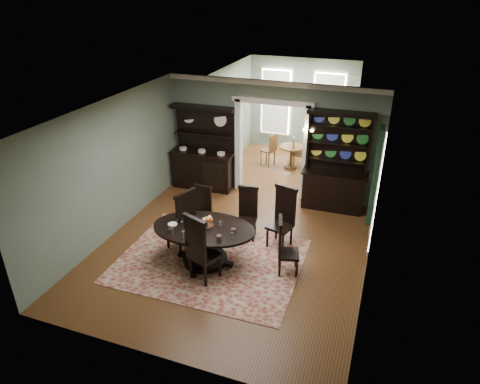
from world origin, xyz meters
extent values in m
cube|color=brown|center=(0.00, 0.00, -0.01)|extent=(5.50, 6.00, 0.01)
cube|color=silver|center=(0.00, 0.00, 3.00)|extent=(5.50, 6.00, 0.01)
cube|color=slate|center=(-2.75, 0.00, 1.50)|extent=(0.01, 6.00, 3.00)
cube|color=slate|center=(2.75, 0.00, 1.50)|extent=(0.01, 6.00, 3.00)
cube|color=slate|center=(0.00, -3.00, 1.50)|extent=(5.50, 0.01, 3.00)
cube|color=slate|center=(-1.83, 3.00, 1.50)|extent=(1.85, 0.01, 3.00)
cube|color=slate|center=(1.83, 3.00, 1.50)|extent=(1.85, 0.01, 3.00)
cube|color=slate|center=(0.00, 3.00, 2.75)|extent=(1.80, 0.01, 0.50)
cube|color=silver|center=(0.00, 2.95, 2.94)|extent=(5.50, 0.10, 0.12)
cube|color=brown|center=(0.00, 4.75, -0.01)|extent=(3.50, 3.50, 0.01)
cube|color=silver|center=(0.00, 4.75, 3.00)|extent=(3.50, 3.50, 0.01)
cube|color=slate|center=(-1.75, 4.75, 1.50)|extent=(0.01, 3.50, 3.00)
cube|color=slate|center=(1.75, 4.75, 1.50)|extent=(0.01, 3.50, 3.00)
cube|color=slate|center=(0.00, 6.50, 1.50)|extent=(3.50, 0.01, 3.00)
cube|color=silver|center=(-0.85, 6.45, 1.55)|extent=(1.05, 0.06, 2.20)
cube|color=silver|center=(0.85, 6.45, 1.55)|extent=(1.05, 0.06, 2.20)
cube|color=silver|center=(-0.90, 3.00, 1.25)|extent=(0.14, 0.25, 2.50)
cube|color=silver|center=(0.90, 3.00, 1.25)|extent=(0.14, 0.25, 2.50)
cube|color=silver|center=(0.00, 3.00, 2.50)|extent=(2.08, 0.25, 0.14)
cube|color=white|center=(2.74, 0.60, 1.60)|extent=(0.02, 1.10, 2.00)
cube|color=silver|center=(2.73, 0.60, 1.60)|extent=(0.01, 1.22, 2.12)
cube|color=black|center=(2.65, 1.28, 1.60)|extent=(0.10, 0.35, 2.10)
cube|color=gold|center=(0.95, 2.92, 1.85)|extent=(0.08, 0.05, 0.18)
sphere|color=#FFD88C|center=(0.85, 2.77, 1.93)|extent=(0.07, 0.07, 0.07)
sphere|color=#FFD88C|center=(1.05, 2.77, 1.93)|extent=(0.07, 0.07, 0.07)
cube|color=maroon|center=(-0.27, -0.44, 0.01)|extent=(3.68, 2.88, 0.01)
ellipsoid|color=black|center=(-0.37, -0.50, 0.78)|extent=(2.19, 1.53, 0.05)
cylinder|color=black|center=(-0.37, -0.50, 0.75)|extent=(2.11, 2.11, 0.03)
cylinder|color=black|center=(-0.37, -0.50, 0.41)|extent=(0.26, 0.26, 0.71)
cylinder|color=black|center=(-0.37, -0.50, 0.05)|extent=(0.91, 0.91, 0.11)
cylinder|color=silver|center=(-0.32, -0.46, 0.84)|extent=(0.29, 0.29, 0.05)
cube|color=black|center=(-0.88, 0.42, 0.41)|extent=(0.43, 0.42, 0.05)
cube|color=black|center=(-0.87, 0.59, 0.76)|extent=(0.41, 0.08, 0.69)
cube|color=black|center=(-0.87, 0.59, 1.11)|extent=(0.44, 0.10, 0.07)
cylinder|color=black|center=(-1.05, 0.27, 0.20)|extent=(0.04, 0.04, 0.41)
cylinder|color=black|center=(-0.74, 0.25, 0.20)|extent=(0.04, 0.04, 0.41)
cylinder|color=black|center=(-1.03, 0.59, 0.20)|extent=(0.04, 0.04, 0.41)
cylinder|color=black|center=(-0.71, 0.56, 0.20)|extent=(0.04, 0.04, 0.41)
cube|color=black|center=(0.14, 0.65, 0.42)|extent=(0.49, 0.47, 0.05)
cube|color=black|center=(0.11, 0.82, 0.78)|extent=(0.42, 0.12, 0.71)
cube|color=black|center=(0.11, 0.82, 1.15)|extent=(0.46, 0.15, 0.07)
cylinder|color=black|center=(0.01, 0.45, 0.21)|extent=(0.05, 0.05, 0.42)
cylinder|color=black|center=(0.33, 0.51, 0.21)|extent=(0.05, 0.05, 0.42)
cylinder|color=black|center=(-0.05, 0.78, 0.21)|extent=(0.05, 0.05, 0.42)
cylinder|color=black|center=(0.27, 0.84, 0.21)|extent=(0.05, 0.05, 0.42)
cube|color=black|center=(0.90, 0.57, 0.48)|extent=(0.58, 0.56, 0.06)
cube|color=black|center=(0.96, 0.77, 0.89)|extent=(0.47, 0.17, 0.81)
cube|color=black|center=(0.96, 0.77, 1.31)|extent=(0.52, 0.20, 0.08)
cylinder|color=black|center=(0.68, 0.44, 0.24)|extent=(0.05, 0.05, 0.48)
cylinder|color=black|center=(1.04, 0.34, 0.24)|extent=(0.05, 0.05, 0.48)
cylinder|color=black|center=(0.77, 0.80, 0.24)|extent=(0.05, 0.05, 0.48)
cylinder|color=black|center=(1.13, 0.71, 0.24)|extent=(0.05, 0.05, 0.48)
cube|color=black|center=(-1.05, -0.21, 0.50)|extent=(0.63, 0.64, 0.07)
cube|color=black|center=(-0.84, -0.29, 0.93)|extent=(0.23, 0.48, 0.85)
cube|color=black|center=(-0.84, -0.29, 1.37)|extent=(0.27, 0.53, 0.09)
cylinder|color=black|center=(-1.16, 0.04, 0.25)|extent=(0.05, 0.05, 0.50)
cylinder|color=black|center=(-1.30, -0.32, 0.25)|extent=(0.05, 0.05, 0.50)
cylinder|color=black|center=(-0.79, -0.10, 0.25)|extent=(0.05, 0.05, 0.50)
cylinder|color=black|center=(-0.93, -0.46, 0.25)|extent=(0.05, 0.05, 0.50)
cube|color=black|center=(1.30, -0.27, 0.42)|extent=(0.50, 0.51, 0.05)
cube|color=black|center=(1.13, -0.32, 0.78)|extent=(0.16, 0.42, 0.71)
cube|color=black|center=(1.13, -0.32, 1.15)|extent=(0.19, 0.46, 0.07)
cylinder|color=black|center=(1.51, -0.38, 0.21)|extent=(0.05, 0.05, 0.42)
cylinder|color=black|center=(1.42, -0.06, 0.21)|extent=(0.05, 0.05, 0.42)
cylinder|color=black|center=(1.19, -0.47, 0.21)|extent=(0.05, 0.05, 0.42)
cylinder|color=black|center=(1.10, -0.15, 0.21)|extent=(0.05, 0.05, 0.42)
cube|color=black|center=(-0.14, -0.97, 0.50)|extent=(0.64, 0.63, 0.07)
cube|color=black|center=(-0.22, -1.17, 0.94)|extent=(0.49, 0.23, 0.85)
cube|color=black|center=(-0.22, -1.17, 1.38)|extent=(0.54, 0.27, 0.09)
cylinder|color=black|center=(0.11, -0.86, 0.25)|extent=(0.05, 0.05, 0.50)
cylinder|color=black|center=(-0.26, -0.72, 0.25)|extent=(0.05, 0.05, 0.50)
cylinder|color=black|center=(-0.03, -1.22, 0.25)|extent=(0.05, 0.05, 0.50)
cylinder|color=black|center=(-0.40, -1.08, 0.25)|extent=(0.05, 0.05, 0.50)
cube|color=black|center=(-1.82, 2.70, 0.50)|extent=(1.63, 0.63, 1.01)
cube|color=black|center=(-1.82, 2.70, 1.03)|extent=(1.74, 0.68, 0.05)
cube|color=black|center=(-1.82, 2.92, 1.63)|extent=(1.61, 0.15, 1.19)
cube|color=black|center=(-1.82, 2.82, 1.51)|extent=(1.57, 0.35, 0.04)
cube|color=black|center=(-1.82, 2.80, 2.21)|extent=(1.72, 0.43, 0.08)
cube|color=black|center=(1.70, 2.68, 0.47)|extent=(1.48, 0.55, 0.95)
cube|color=black|center=(1.70, 2.68, 0.96)|extent=(1.59, 0.61, 0.04)
cube|color=black|center=(1.70, 2.89, 1.68)|extent=(1.47, 0.09, 1.43)
cube|color=black|center=(0.99, 2.79, 1.68)|extent=(0.06, 0.27, 1.47)
cube|color=black|center=(2.42, 2.79, 1.68)|extent=(0.06, 0.27, 1.47)
cube|color=black|center=(1.70, 2.77, 2.42)|extent=(1.58, 0.37, 0.08)
cube|color=black|center=(1.70, 2.79, 1.26)|extent=(1.48, 0.30, 0.03)
cube|color=black|center=(1.70, 2.79, 1.68)|extent=(1.48, 0.30, 0.03)
cube|color=black|center=(1.70, 2.79, 2.10)|extent=(1.48, 0.30, 0.03)
cylinder|color=brown|center=(0.11, 4.86, 0.67)|extent=(0.74, 0.74, 0.04)
cylinder|color=brown|center=(0.11, 4.86, 0.34)|extent=(0.09, 0.09, 0.65)
cylinder|color=brown|center=(0.11, 4.86, 0.03)|extent=(0.41, 0.41, 0.06)
cylinder|color=brown|center=(-0.62, 4.82, 0.48)|extent=(0.43, 0.43, 0.04)
cube|color=brown|center=(-0.43, 4.76, 0.75)|extent=(0.16, 0.37, 0.53)
cylinder|color=brown|center=(-0.71, 5.01, 0.24)|extent=(0.04, 0.04, 0.48)
cylinder|color=brown|center=(-0.81, 4.73, 0.24)|extent=(0.04, 0.04, 0.48)
cylinder|color=brown|center=(-0.43, 4.92, 0.24)|extent=(0.04, 0.04, 0.48)
cylinder|color=brown|center=(-0.52, 4.63, 0.24)|extent=(0.04, 0.04, 0.48)
cylinder|color=brown|center=(0.36, 4.83, 0.47)|extent=(0.42, 0.42, 0.04)
cube|color=brown|center=(0.17, 4.79, 0.74)|extent=(0.10, 0.38, 0.53)
cylinder|color=brown|center=(0.53, 4.71, 0.24)|extent=(0.04, 0.04, 0.47)
cylinder|color=brown|center=(0.48, 5.00, 0.24)|extent=(0.04, 0.04, 0.47)
cylinder|color=brown|center=(0.24, 4.66, 0.24)|extent=(0.04, 0.04, 0.47)
cylinder|color=brown|center=(0.19, 4.95, 0.24)|extent=(0.04, 0.04, 0.47)
camera|label=1|loc=(2.74, -7.02, 5.18)|focal=32.00mm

